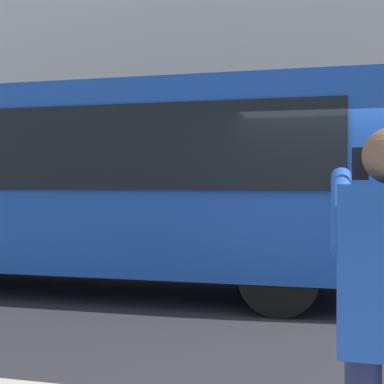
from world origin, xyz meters
name	(u,v)px	position (x,y,z in m)	size (l,w,h in m)	color
ground_plane	(344,313)	(0.00, 0.00, 0.00)	(60.00, 60.00, 0.00)	#232326
building_facade_far	(339,5)	(-0.02, -6.80, 5.99)	(28.00, 1.55, 12.00)	beige
red_bus	(89,180)	(3.80, -0.70, 1.68)	(9.05, 2.54, 3.08)	#1947AD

